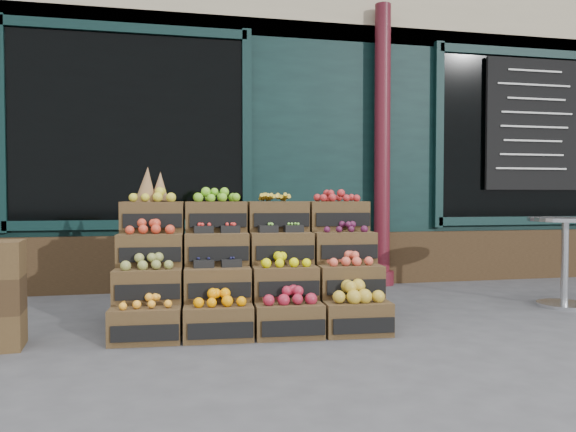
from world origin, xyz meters
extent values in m
plane|color=#444447|center=(0.00, 0.00, 0.00)|extent=(60.00, 60.00, 0.00)
cube|color=black|center=(0.00, 5.20, 2.40)|extent=(12.00, 6.00, 4.80)
cube|color=black|center=(0.00, 2.25, 1.50)|extent=(12.00, 0.12, 3.00)
cube|color=#362515|center=(0.00, 2.18, 0.30)|extent=(12.00, 0.18, 0.60)
cube|color=black|center=(-1.60, 2.18, 1.75)|extent=(2.40, 0.06, 2.00)
cube|color=black|center=(3.20, 2.18, 1.75)|extent=(2.40, 0.06, 2.00)
cylinder|color=#4E121B|center=(1.20, 2.05, 1.60)|extent=(0.18, 0.18, 3.20)
cube|color=black|center=(3.20, 2.10, 1.90)|extent=(1.30, 0.04, 1.60)
cube|color=#47341C|center=(-1.37, 0.03, 0.12)|extent=(0.51, 0.37, 0.24)
cube|color=black|center=(-1.38, -0.15, 0.10)|extent=(0.45, 0.05, 0.11)
cube|color=#FFA023|center=(-1.37, 0.03, 0.28)|extent=(0.41, 0.28, 0.07)
cube|color=#47341C|center=(-0.87, -0.01, 0.12)|extent=(0.51, 0.37, 0.24)
cube|color=black|center=(-0.88, -0.19, 0.10)|extent=(0.45, 0.05, 0.11)
cube|color=orange|center=(-0.87, -0.01, 0.29)|extent=(0.41, 0.28, 0.09)
cube|color=#47341C|center=(-0.36, -0.04, 0.12)|extent=(0.51, 0.37, 0.24)
cube|color=black|center=(-0.37, -0.22, 0.10)|extent=(0.45, 0.05, 0.11)
cube|color=maroon|center=(-0.36, -0.04, 0.29)|extent=(0.41, 0.28, 0.09)
cube|color=#47341C|center=(0.15, -0.08, 0.12)|extent=(0.51, 0.37, 0.24)
cube|color=black|center=(0.13, -0.26, 0.10)|extent=(0.45, 0.05, 0.11)
cube|color=gold|center=(0.15, -0.08, 0.30)|extent=(0.41, 0.28, 0.11)
cube|color=#47341C|center=(-1.36, 0.23, 0.37)|extent=(0.51, 0.37, 0.24)
cube|color=black|center=(-1.37, 0.05, 0.34)|extent=(0.45, 0.05, 0.11)
cube|color=olive|center=(-1.36, 0.23, 0.53)|extent=(0.41, 0.28, 0.08)
cube|color=#47341C|center=(-0.85, 0.20, 0.37)|extent=(0.51, 0.37, 0.24)
cube|color=black|center=(-0.86, 0.02, 0.34)|extent=(0.45, 0.05, 0.11)
cube|color=black|center=(-0.85, 0.20, 0.50)|extent=(0.41, 0.28, 0.03)
cube|color=#47341C|center=(-0.35, 0.16, 0.37)|extent=(0.51, 0.37, 0.24)
cube|color=black|center=(-0.36, -0.02, 0.34)|extent=(0.45, 0.05, 0.11)
cube|color=#E1DD06|center=(-0.35, 0.16, 0.53)|extent=(0.41, 0.28, 0.08)
cube|color=#47341C|center=(0.16, 0.13, 0.37)|extent=(0.51, 0.37, 0.24)
cube|color=black|center=(0.15, -0.05, 0.34)|extent=(0.45, 0.05, 0.11)
cube|color=#E1553D|center=(0.16, 0.13, 0.53)|extent=(0.41, 0.28, 0.08)
cube|color=#47341C|center=(-1.34, 0.44, 0.61)|extent=(0.51, 0.37, 0.24)
cube|color=black|center=(-1.36, 0.26, 0.59)|extent=(0.45, 0.05, 0.11)
cube|color=red|center=(-1.34, 0.44, 0.77)|extent=(0.41, 0.28, 0.08)
cube|color=#47341C|center=(-0.84, 0.40, 0.61)|extent=(0.51, 0.37, 0.24)
cube|color=black|center=(-0.85, 0.22, 0.59)|extent=(0.45, 0.05, 0.11)
cube|color=red|center=(-0.84, 0.40, 0.75)|extent=(0.41, 0.28, 0.03)
cube|color=#47341C|center=(-0.33, 0.37, 0.61)|extent=(0.51, 0.37, 0.24)
cube|color=black|center=(-0.34, 0.19, 0.59)|extent=(0.45, 0.05, 0.11)
cube|color=#78C641|center=(-0.33, 0.37, 0.75)|extent=(0.41, 0.28, 0.03)
cube|color=#47341C|center=(0.17, 0.33, 0.61)|extent=(0.51, 0.37, 0.24)
cube|color=black|center=(0.16, 0.15, 0.59)|extent=(0.45, 0.05, 0.11)
cube|color=#481330|center=(0.17, 0.33, 0.76)|extent=(0.41, 0.28, 0.06)
cube|color=#47341C|center=(-1.33, 0.64, 0.85)|extent=(0.51, 0.37, 0.24)
cube|color=black|center=(-1.34, 0.47, 0.83)|extent=(0.45, 0.05, 0.11)
cube|color=gold|center=(-1.33, 0.64, 1.02)|extent=(0.41, 0.28, 0.08)
cube|color=#47341C|center=(-0.82, 0.61, 0.85)|extent=(0.51, 0.37, 0.24)
cube|color=black|center=(-0.84, 0.43, 0.83)|extent=(0.45, 0.05, 0.11)
cube|color=#6DB922|center=(-0.82, 0.61, 1.02)|extent=(0.41, 0.28, 0.08)
cube|color=#47341C|center=(-0.32, 0.58, 0.85)|extent=(0.51, 0.37, 0.24)
cube|color=black|center=(-0.33, 0.40, 0.83)|extent=(0.45, 0.05, 0.11)
cube|color=gold|center=(-0.32, 0.58, 1.01)|extent=(0.41, 0.28, 0.08)
cube|color=#47341C|center=(0.19, 0.54, 0.85)|extent=(0.51, 0.37, 0.24)
cube|color=black|center=(0.18, 0.36, 0.83)|extent=(0.45, 0.05, 0.11)
cube|color=#AD2325|center=(0.19, 0.54, 1.01)|extent=(0.41, 0.28, 0.07)
cube|color=#362515|center=(-0.60, 0.18, 0.12)|extent=(2.03, 0.48, 0.24)
cube|color=#362515|center=(-0.58, 0.39, 0.24)|extent=(2.03, 0.48, 0.49)
cube|color=#362515|center=(-0.57, 0.59, 0.37)|extent=(2.03, 0.48, 0.73)
cone|color=olive|center=(-1.38, 0.64, 1.12)|extent=(0.17, 0.17, 0.28)
cone|color=olive|center=(-1.27, 0.68, 1.10)|extent=(0.15, 0.15, 0.24)
cylinder|color=#B6B9BD|center=(2.37, 0.48, 0.02)|extent=(0.48, 0.48, 0.03)
cylinder|color=#B6B9BD|center=(2.37, 0.48, 0.40)|extent=(0.07, 0.07, 0.79)
cylinder|color=#B6B9BD|center=(2.37, 0.48, 0.81)|extent=(0.65, 0.65, 0.03)
imported|color=#164F23|center=(-1.91, 2.91, 1.06)|extent=(0.91, 0.77, 2.13)
camera|label=1|loc=(-1.23, -4.01, 1.02)|focal=35.00mm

